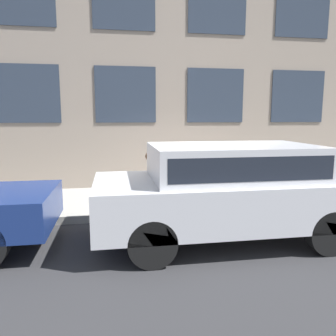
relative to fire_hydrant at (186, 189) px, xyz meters
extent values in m
plane|color=#2D2D30|center=(-0.53, -0.05, -0.56)|extent=(80.00, 80.00, 0.00)
cube|color=#9E9B93|center=(0.89, -0.05, -0.48)|extent=(2.84, 60.00, 0.17)
cube|color=gray|center=(2.46, -0.05, 5.00)|extent=(0.30, 40.00, 11.13)
cube|color=#2D3847|center=(2.29, -4.08, 2.32)|extent=(0.03, 1.74, 1.59)
cube|color=#2D3847|center=(2.29, -1.39, 2.32)|extent=(0.03, 1.74, 1.59)
cube|color=#2D3847|center=(2.29, 1.30, 2.32)|extent=(0.03, 1.74, 1.59)
cube|color=#2D3847|center=(2.29, 3.99, 2.32)|extent=(0.03, 1.74, 1.59)
cube|color=#2D3847|center=(2.29, -4.08, 4.88)|extent=(0.03, 1.74, 1.59)
cube|color=#2D3847|center=(2.29, -1.39, 4.88)|extent=(0.03, 1.74, 1.59)
cube|color=#2D3847|center=(2.29, 1.30, 4.88)|extent=(0.03, 1.74, 1.59)
cylinder|color=red|center=(0.00, 0.00, -0.37)|extent=(0.36, 0.36, 0.04)
cylinder|color=red|center=(0.00, 0.00, -0.08)|extent=(0.26, 0.26, 0.63)
sphere|color=maroon|center=(0.00, 0.00, 0.24)|extent=(0.28, 0.28, 0.28)
cylinder|color=black|center=(0.00, 0.00, 0.32)|extent=(0.09, 0.09, 0.11)
cylinder|color=red|center=(0.00, -0.18, 0.00)|extent=(0.09, 0.10, 0.09)
cylinder|color=red|center=(0.00, 0.18, 0.00)|extent=(0.09, 0.10, 0.09)
cylinder|color=navy|center=(0.09, 0.85, -0.09)|extent=(0.09, 0.09, 0.61)
cylinder|color=navy|center=(0.22, 0.85, -0.09)|extent=(0.09, 0.09, 0.61)
cube|color=white|center=(0.15, 0.85, 0.44)|extent=(0.16, 0.11, 0.46)
cylinder|color=white|center=(0.04, 0.85, 0.46)|extent=(0.07, 0.07, 0.43)
cylinder|color=white|center=(0.27, 0.85, 0.46)|extent=(0.07, 0.07, 0.43)
sphere|color=brown|center=(0.15, 0.85, 0.77)|extent=(0.20, 0.20, 0.20)
cylinder|color=black|center=(-2.79, 1.14, -0.19)|extent=(0.24, 0.75, 0.75)
cylinder|color=black|center=(-0.93, 1.14, -0.19)|extent=(0.24, 0.75, 0.75)
cylinder|color=black|center=(-2.79, -1.77, -0.19)|extent=(0.24, 0.75, 0.75)
cylinder|color=black|center=(-0.93, -1.77, -0.19)|extent=(0.24, 0.75, 0.75)
cube|color=silver|center=(-1.86, -0.31, 0.20)|extent=(2.10, 4.70, 0.78)
cube|color=silver|center=(-1.86, -0.43, 0.89)|extent=(1.85, 2.91, 0.60)
cube|color=#1E232D|center=(-1.86, -0.43, 0.89)|extent=(1.86, 2.68, 0.38)
cylinder|color=black|center=(-0.88, 3.64, -0.16)|extent=(0.24, 0.80, 0.80)
camera|label=1|loc=(-7.42, 1.67, 1.69)|focal=35.00mm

